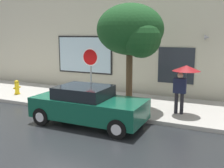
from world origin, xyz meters
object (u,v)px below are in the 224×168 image
object	(u,v)px
pedestrian_with_umbrella	(184,75)
street_tree	(132,32)
fire_hydrant	(17,87)
parked_car	(88,105)
stop_sign	(91,65)

from	to	relation	value
pedestrian_with_umbrella	street_tree	distance (m)	2.68
fire_hydrant	pedestrian_with_umbrella	world-z (taller)	pedestrian_with_umbrella
parked_car	stop_sign	world-z (taller)	stop_sign
street_tree	stop_sign	distance (m)	2.28
pedestrian_with_umbrella	stop_sign	size ratio (longest dim) A/B	0.77
pedestrian_with_umbrella	street_tree	xyz separation A→B (m)	(-2.13, -0.09, 1.63)
parked_car	street_tree	bearing A→B (deg)	67.96
parked_car	pedestrian_with_umbrella	size ratio (longest dim) A/B	2.12
fire_hydrant	street_tree	bearing A→B (deg)	0.12
parked_car	stop_sign	bearing A→B (deg)	116.62
parked_car	pedestrian_with_umbrella	world-z (taller)	pedestrian_with_umbrella
parked_car	fire_hydrant	world-z (taller)	parked_car
fire_hydrant	street_tree	world-z (taller)	street_tree
pedestrian_with_umbrella	stop_sign	distance (m)	3.92
street_tree	stop_sign	size ratio (longest dim) A/B	1.72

